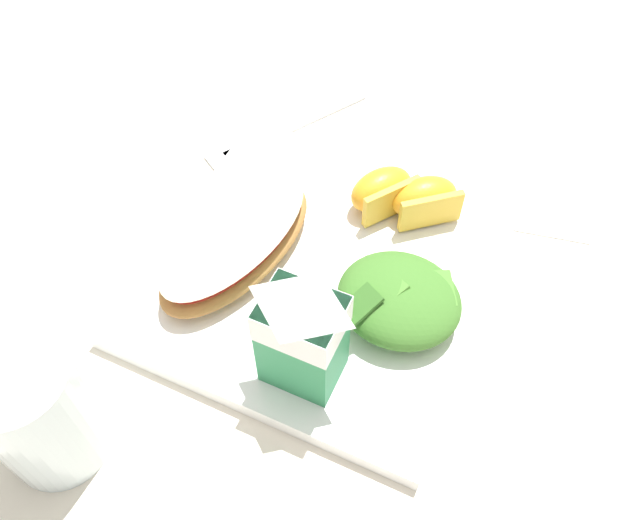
% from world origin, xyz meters
% --- Properties ---
extents(ground, '(3.00, 3.00, 0.00)m').
position_xyz_m(ground, '(0.00, 0.00, 0.00)').
color(ground, beige).
extents(white_plate, '(0.28, 0.28, 0.02)m').
position_xyz_m(white_plate, '(0.00, 0.00, 0.01)').
color(white_plate, white).
rests_on(white_plate, ground).
extents(cheesy_pizza_bread, '(0.11, 0.18, 0.04)m').
position_xyz_m(cheesy_pizza_bread, '(0.07, 0.02, 0.03)').
color(cheesy_pizza_bread, '#A87038').
rests_on(cheesy_pizza_bread, white_plate).
extents(green_salad_pile, '(0.10, 0.09, 0.04)m').
position_xyz_m(green_salad_pile, '(-0.08, 0.02, 0.04)').
color(green_salad_pile, '#3D7028').
rests_on(green_salad_pile, white_plate).
extents(milk_carton, '(0.06, 0.05, 0.11)m').
position_xyz_m(milk_carton, '(-0.03, 0.09, 0.08)').
color(milk_carton, '#2D8451').
rests_on(milk_carton, white_plate).
extents(orange_wedge_front, '(0.07, 0.07, 0.04)m').
position_xyz_m(orange_wedge_front, '(-0.06, -0.09, 0.04)').
color(orange_wedge_front, orange).
rests_on(orange_wedge_front, white_plate).
extents(orange_wedge_middle, '(0.06, 0.07, 0.04)m').
position_xyz_m(orange_wedge_middle, '(-0.02, -0.09, 0.04)').
color(orange_wedge_middle, orange).
rests_on(orange_wedge_middle, white_plate).
extents(paper_napkin, '(0.13, 0.13, 0.00)m').
position_xyz_m(paper_napkin, '(-0.14, -0.18, 0.00)').
color(paper_napkin, white).
rests_on(paper_napkin, ground).
extents(metal_fork, '(0.11, 0.17, 0.01)m').
position_xyz_m(metal_fork, '(0.12, -0.14, 0.00)').
color(metal_fork, silver).
rests_on(metal_fork, ground).
extents(drinking_clear_cup, '(0.07, 0.07, 0.11)m').
position_xyz_m(drinking_clear_cup, '(0.11, 0.22, 0.05)').
color(drinking_clear_cup, silver).
rests_on(drinking_clear_cup, ground).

